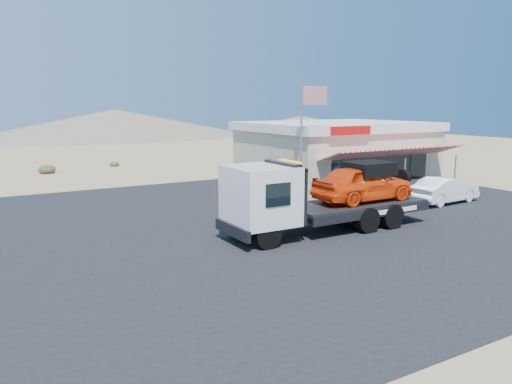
{
  "coord_description": "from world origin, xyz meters",
  "views": [
    {
      "loc": [
        -9.27,
        -15.0,
        5.06
      ],
      "look_at": [
        0.82,
        2.18,
        1.5
      ],
      "focal_mm": 35.0,
      "sensor_mm": 36.0,
      "label": 1
    }
  ],
  "objects_px": {
    "tow_truck": "(324,193)",
    "jerky_store": "(335,154)",
    "white_sedan": "(445,190)",
    "flagpole": "(305,131)"
  },
  "relations": [
    {
      "from": "tow_truck",
      "to": "jerky_store",
      "type": "relative_size",
      "value": 0.84
    },
    {
      "from": "white_sedan",
      "to": "flagpole",
      "type": "xyz_separation_m",
      "value": [
        -6.84,
        2.77,
        3.08
      ]
    },
    {
      "from": "tow_truck",
      "to": "white_sedan",
      "type": "bearing_deg",
      "value": 8.81
    },
    {
      "from": "tow_truck",
      "to": "flagpole",
      "type": "height_order",
      "value": "flagpole"
    },
    {
      "from": "jerky_store",
      "to": "flagpole",
      "type": "height_order",
      "value": "flagpole"
    },
    {
      "from": "tow_truck",
      "to": "jerky_store",
      "type": "xyz_separation_m",
      "value": [
        7.62,
        8.62,
        0.42
      ]
    },
    {
      "from": "flagpole",
      "to": "white_sedan",
      "type": "bearing_deg",
      "value": -22.03
    },
    {
      "from": "tow_truck",
      "to": "white_sedan",
      "type": "xyz_separation_m",
      "value": [
        8.89,
        1.38,
        -0.88
      ]
    },
    {
      "from": "white_sedan",
      "to": "jerky_store",
      "type": "xyz_separation_m",
      "value": [
        -1.27,
        7.24,
        1.3
      ]
    },
    {
      "from": "tow_truck",
      "to": "white_sedan",
      "type": "height_order",
      "value": "tow_truck"
    }
  ]
}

